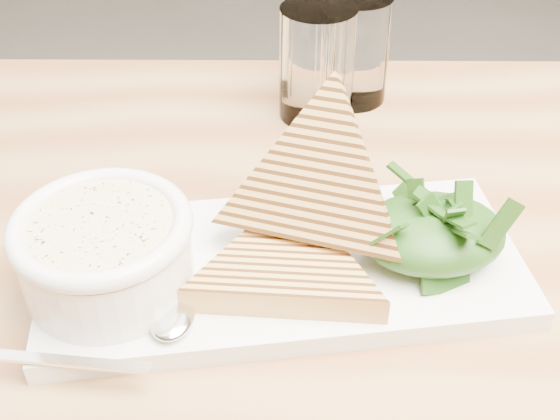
{
  "coord_description": "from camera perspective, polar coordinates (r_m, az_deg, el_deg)",
  "views": [
    {
      "loc": [
        -0.29,
        -0.34,
        1.1
      ],
      "look_at": [
        -0.24,
        0.08,
        0.77
      ],
      "focal_mm": 45.0,
      "sensor_mm": 36.0,
      "label": 1
    }
  ],
  "objects": [
    {
      "name": "table_top",
      "position": [
        0.55,
        -0.09,
        -8.37
      ],
      "size": [
        1.27,
        0.93,
        0.04
      ],
      "primitive_type": "cube",
      "rotation": [
        0.0,
        0.0,
        -0.13
      ],
      "color": "#9E7648",
      "rests_on": "ground"
    },
    {
      "name": "platter",
      "position": [
        0.55,
        0.25,
        -4.67
      ],
      "size": [
        0.37,
        0.17,
        0.02
      ],
      "primitive_type": "cube",
      "rotation": [
        0.0,
        0.0,
        0.01
      ],
      "color": "white",
      "rests_on": "table_top"
    },
    {
      "name": "soup_bowl",
      "position": [
        0.52,
        -13.87,
        -3.88
      ],
      "size": [
        0.12,
        0.12,
        0.05
      ],
      "primitive_type": "cylinder",
      "color": "white",
      "rests_on": "platter"
    },
    {
      "name": "soup",
      "position": [
        0.5,
        -14.36,
        -1.41
      ],
      "size": [
        0.1,
        0.1,
        0.01
      ],
      "primitive_type": "cylinder",
      "color": "beige",
      "rests_on": "soup_bowl"
    },
    {
      "name": "bowl_rim",
      "position": [
        0.5,
        -14.4,
        -1.23
      ],
      "size": [
        0.13,
        0.13,
        0.01
      ],
      "primitive_type": "torus",
      "color": "white",
      "rests_on": "soup_bowl"
    },
    {
      "name": "sandwich_flat",
      "position": [
        0.52,
        0.54,
        -4.58
      ],
      "size": [
        0.2,
        0.2,
        0.02
      ],
      "primitive_type": null,
      "rotation": [
        0.0,
        0.0,
        -0.2
      ],
      "color": "tan",
      "rests_on": "platter"
    },
    {
      "name": "sandwich_lean",
      "position": [
        0.52,
        3.0,
        2.01
      ],
      "size": [
        0.23,
        0.23,
        0.19
      ],
      "primitive_type": null,
      "rotation": [
        0.96,
        0.0,
        -0.43
      ],
      "color": "tan",
      "rests_on": "sandwich_flat"
    },
    {
      "name": "salad_base",
      "position": [
        0.54,
        12.25,
        -1.84
      ],
      "size": [
        0.11,
        0.09,
        0.04
      ],
      "primitive_type": "ellipsoid",
      "color": "black",
      "rests_on": "platter"
    },
    {
      "name": "arugula_pile",
      "position": [
        0.54,
        12.32,
        -1.41
      ],
      "size": [
        0.11,
        0.1,
        0.05
      ],
      "primitive_type": null,
      "color": "#2D5417",
      "rests_on": "platter"
    },
    {
      "name": "spoon_bowl",
      "position": [
        0.5,
        -8.75,
        -8.73
      ],
      "size": [
        0.04,
        0.05,
        0.01
      ],
      "primitive_type": "ellipsoid",
      "rotation": [
        0.0,
        0.0,
        -0.23
      ],
      "color": "silver",
      "rests_on": "platter"
    },
    {
      "name": "spoon_handle",
      "position": [
        0.49,
        -16.43,
        -11.75
      ],
      "size": [
        0.1,
        0.03,
        0.0
      ],
      "primitive_type": "cube",
      "rotation": [
        0.0,
        0.0,
        -0.23
      ],
      "color": "silver",
      "rests_on": "platter"
    },
    {
      "name": "glass_near",
      "position": [
        0.73,
        3.02,
        11.8
      ],
      "size": [
        0.08,
        0.08,
        0.12
      ],
      "primitive_type": "cylinder",
      "color": "white",
      "rests_on": "table_top"
    },
    {
      "name": "glass_far",
      "position": [
        0.76,
        6.02,
        12.91
      ],
      "size": [
        0.07,
        0.07,
        0.11
      ],
      "primitive_type": "cylinder",
      "color": "white",
      "rests_on": "table_top"
    }
  ]
}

